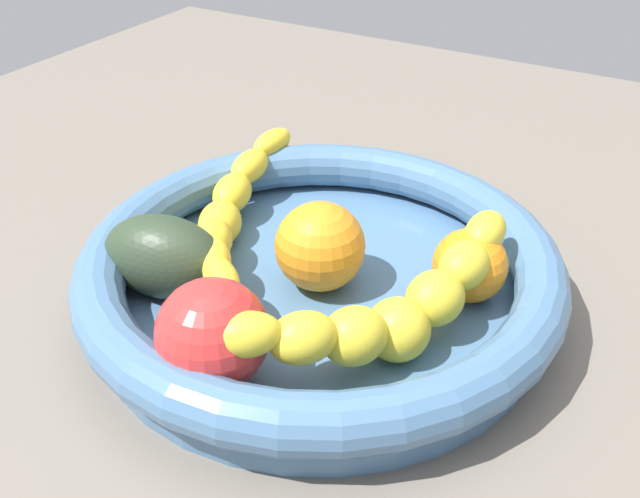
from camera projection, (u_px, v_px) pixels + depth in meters
kitchen_counter at (320, 319)px, 54.11cm from camera, size 120.00×120.00×3.00cm
fruit_bowl at (320, 272)px, 51.73cm from camera, size 34.53×34.53×5.46cm
banana_draped_left at (230, 212)px, 55.45cm from camera, size 23.45×12.25×5.01cm
banana_draped_right at (391, 308)px, 44.60cm from camera, size 21.57×12.17×6.03cm
orange_front at (319, 246)px, 50.63cm from camera, size 6.43×6.43×6.43cm
orange_mid_left at (470, 266)px, 49.64cm from camera, size 5.22×5.22×5.22cm
tomato_red at (213, 334)px, 42.28cm from camera, size 6.84×6.84×6.84cm
avocado_dark at (164, 257)px, 50.19cm from camera, size 7.16×9.91×6.06cm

